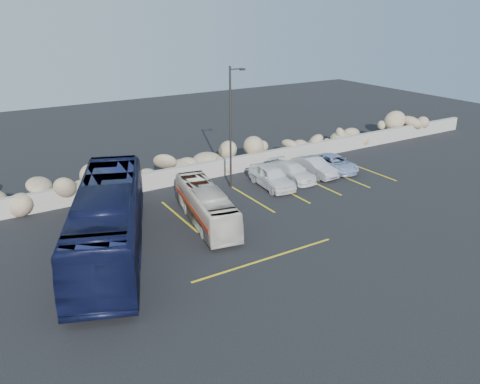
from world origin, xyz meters
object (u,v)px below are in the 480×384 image
tour_coach (109,220)px  car_a (272,176)px  vintage_bus (206,205)px  car_c (293,172)px  car_b (314,167)px  car_d (335,163)px  lamppost (231,125)px

tour_coach → car_a: tour_coach is taller
vintage_bus → car_c: vintage_bus is taller
car_b → car_c: 1.90m
tour_coach → car_d: 18.43m
car_a → car_c: car_a is taller
car_a → car_d: bearing=8.7°
car_d → car_a: bearing=-173.5°
car_a → car_b: (3.99, 0.31, -0.10)m
car_b → car_c: car_b is taller
car_b → car_c: bearing=174.5°
vintage_bus → car_b: (10.40, 3.01, -0.40)m
lamppost → tour_coach: size_ratio=0.64×
vintage_bus → tour_coach: 5.70m
lamppost → tour_coach: lamppost is taller
car_d → tour_coach: bearing=-165.4°
lamppost → car_d: lamppost is taller
car_a → car_b: size_ratio=1.12×
car_a → lamppost: bearing=156.5°
tour_coach → car_c: bearing=35.8°
tour_coach → car_a: bearing=36.5°
car_b → lamppost: bearing=168.1°
car_a → car_d: size_ratio=1.06×
vintage_bus → tour_coach: bearing=-163.4°
car_c → lamppost: bearing=167.5°
tour_coach → car_b: tour_coach is taller
vintage_bus → car_c: (8.50, 3.09, -0.44)m
car_b → tour_coach: bearing=-170.3°
car_b → car_d: bearing=-2.1°
vintage_bus → car_a: vintage_bus is taller
car_a → car_d: car_a is taller
car_a → car_d: 6.01m
car_b → car_d: 2.01m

